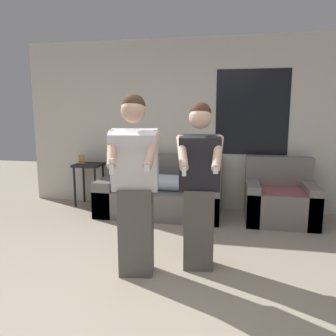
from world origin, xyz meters
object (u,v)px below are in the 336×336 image
object	(u,v)px
armchair	(280,200)
side_table	(89,172)
person_left	(135,186)
person_right	(199,186)
couch	(160,194)

from	to	relation	value
armchair	side_table	world-z (taller)	armchair
armchair	person_left	size ratio (longest dim) A/B	0.56
person_left	armchair	bearing A→B (deg)	50.50
armchair	person_right	world-z (taller)	person_right
couch	side_table	distance (m)	1.32
person_left	person_right	distance (m)	0.63
person_right	side_table	bearing A→B (deg)	136.85
couch	person_right	distance (m)	1.94
side_table	person_right	xyz separation A→B (m)	(2.03, -1.90, 0.27)
couch	person_right	xyz separation A→B (m)	(0.76, -1.70, 0.54)
couch	person_left	world-z (taller)	person_left
armchair	person_right	distance (m)	2.01
person_left	couch	bearing A→B (deg)	95.40
armchair	person_right	xyz separation A→B (m)	(-1.00, -1.66, 0.53)
person_left	person_right	xyz separation A→B (m)	(0.57, 0.25, -0.03)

